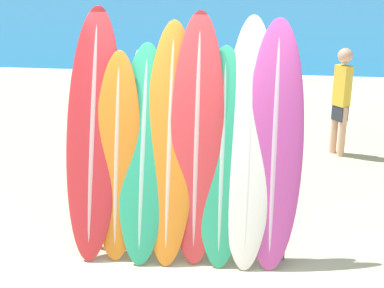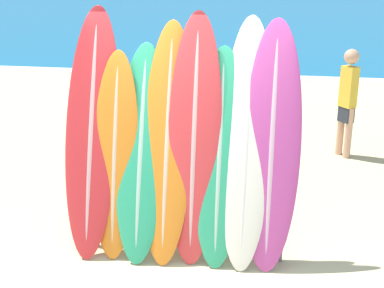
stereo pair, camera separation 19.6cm
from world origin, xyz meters
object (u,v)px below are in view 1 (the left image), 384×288
object	(u,v)px
surfboard_slot_0	(93,134)
person_far_left	(341,98)
surfboard_slot_1	(117,157)
surfboard_slot_4	(197,141)
surfboard_slot_3	(170,144)
surfboard_slot_2	(143,154)
surfboard_slot_6	(249,144)
person_mid_beach	(145,102)
surfboard_slot_5	(222,158)
person_near_water	(91,91)
surfboard_slot_7	(274,147)
surfboard_rack	(182,210)

from	to	relation	value
surfboard_slot_0	person_far_left	world-z (taller)	surfboard_slot_0
surfboard_slot_0	surfboard_slot_1	distance (m)	0.35
surfboard_slot_4	surfboard_slot_3	bearing A→B (deg)	177.85
person_far_left	surfboard_slot_2	bearing A→B (deg)	-73.45
surfboard_slot_0	surfboard_slot_3	xyz separation A→B (m)	(0.82, -0.02, -0.07)
surfboard_slot_2	surfboard_slot_6	xyz separation A→B (m)	(1.08, 0.03, 0.14)
surfboard_slot_0	person_far_left	bearing A→B (deg)	48.57
surfboard_slot_3	person_mid_beach	world-z (taller)	surfboard_slot_3
surfboard_slot_5	person_near_water	bearing A→B (deg)	126.65
surfboard_slot_2	surfboard_slot_7	bearing A→B (deg)	0.98
surfboard_slot_6	person_far_left	distance (m)	3.67
surfboard_slot_3	surfboard_slot_5	xyz separation A→B (m)	(0.54, -0.04, -0.12)
surfboard_slot_1	surfboard_slot_2	bearing A→B (deg)	4.30
surfboard_slot_2	surfboard_slot_6	world-z (taller)	surfboard_slot_6
surfboard_slot_5	person_far_left	size ratio (longest dim) A/B	1.28
surfboard_slot_4	surfboard_slot_6	bearing A→B (deg)	1.32
surfboard_rack	surfboard_slot_0	size ratio (longest dim) A/B	0.85
surfboard_slot_5	surfboard_slot_7	size ratio (longest dim) A/B	0.89
surfboard_slot_6	person_near_water	bearing A→B (deg)	129.79
person_near_water	surfboard_rack	bearing A→B (deg)	143.80
surfboard_slot_1	person_far_left	distance (m)	4.39
surfboard_slot_3	surfboard_slot_6	size ratio (longest dim) A/B	0.98
surfboard_slot_0	surfboard_slot_5	size ratio (longest dim) A/B	1.16
surfboard_slot_2	surfboard_slot_5	size ratio (longest dim) A/B	1.00
surfboard_slot_1	surfboard_slot_4	distance (m)	0.85
surfboard_rack	surfboard_slot_7	size ratio (longest dim) A/B	0.88
surfboard_slot_1	surfboard_slot_4	size ratio (longest dim) A/B	0.84
surfboard_slot_5	person_near_water	xyz separation A→B (m)	(-2.46, 3.31, -0.16)
surfboard_slot_1	surfboard_slot_2	xyz separation A→B (m)	(0.27, 0.02, 0.04)
surfboard_slot_3	person_near_water	size ratio (longest dim) A/B	1.41
surfboard_rack	surfboard_slot_6	size ratio (longest dim) A/B	0.88
surfboard_slot_2	surfboard_slot_7	world-z (taller)	surfboard_slot_7
surfboard_slot_7	person_far_left	bearing A→B (deg)	72.04
surfboard_rack	person_far_left	size ratio (longest dim) A/B	1.27
surfboard_slot_5	surfboard_slot_6	size ratio (longest dim) A/B	0.88
surfboard_slot_2	surfboard_slot_3	world-z (taller)	surfboard_slot_3
surfboard_slot_0	surfboard_slot_6	size ratio (longest dim) A/B	1.03
surfboard_slot_1	surfboard_slot_7	bearing A→B (deg)	1.55
surfboard_slot_6	person_mid_beach	size ratio (longest dim) A/B	1.40
surfboard_slot_7	surfboard_slot_0	bearing A→B (deg)	179.10
surfboard_slot_2	surfboard_slot_5	xyz separation A→B (m)	(0.82, -0.01, -0.00)
person_far_left	surfboard_slot_1	bearing A→B (deg)	-76.21
surfboard_slot_6	surfboard_rack	bearing A→B (deg)	-175.54
surfboard_slot_7	person_near_water	size ratio (longest dim) A/B	1.43
surfboard_slot_1	surfboard_slot_3	distance (m)	0.57
surfboard_slot_3	surfboard_slot_6	distance (m)	0.81
surfboard_slot_2	person_far_left	xyz separation A→B (m)	(2.44, 3.43, -0.16)
surfboard_slot_3	person_far_left	bearing A→B (deg)	57.52
surfboard_slot_1	person_mid_beach	bearing A→B (deg)	96.49
surfboard_slot_6	person_near_water	distance (m)	4.27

